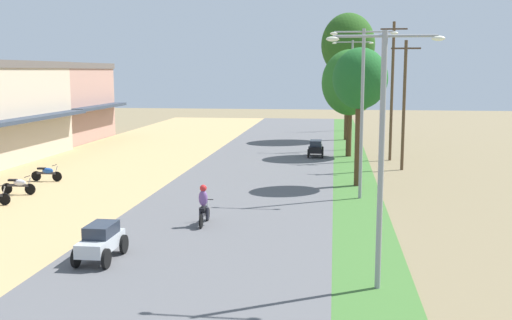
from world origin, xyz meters
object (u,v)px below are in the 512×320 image
utility_pole_near (392,89)px  streetlamp_near (382,142)px  median_tree_nearest (360,80)px  utility_pole_far (404,103)px  parked_motorbike_third (19,185)px  car_sedan_black (316,148)px  median_tree_second (350,83)px  streetlamp_mid (362,102)px  car_sedan_silver (101,240)px  parked_motorbike_fourth (47,173)px  streetlamp_farthest (347,89)px  motorbike_ahead_second (204,206)px  streetlamp_far (352,88)px  median_tree_third (348,45)px

utility_pole_near → streetlamp_near: bearing=-95.8°
median_tree_nearest → utility_pole_far: 6.86m
parked_motorbike_third → car_sedan_black: (14.39, 15.34, 0.19)m
median_tree_second → utility_pole_far: utility_pole_far is taller
streetlamp_mid → car_sedan_black: bearing=100.4°
median_tree_second → car_sedan_silver: median_tree_second is taller
parked_motorbike_fourth → streetlamp_farthest: 36.26m
parked_motorbike_third → streetlamp_farthest: (16.98, 35.30, 3.78)m
median_tree_nearest → motorbike_ahead_second: median_tree_nearest is taller
parked_motorbike_third → median_tree_nearest: size_ratio=0.24×
car_sedan_silver → streetlamp_far: bearing=73.4°
utility_pole_far → motorbike_ahead_second: 18.40m
streetlamp_far → motorbike_ahead_second: bearing=-104.6°
median_tree_nearest → streetlamp_farthest: median_tree_nearest is taller
streetlamp_mid → motorbike_ahead_second: size_ratio=4.51×
parked_motorbike_third → car_sedan_silver: 12.71m
median_tree_nearest → utility_pole_near: utility_pole_near is taller
streetlamp_mid → car_sedan_silver: 14.65m
streetlamp_far → car_sedan_silver: (-8.81, -29.56, -4.17)m
motorbike_ahead_second → streetlamp_mid: bearing=43.5°
parked_motorbike_third → utility_pole_near: bearing=37.0°
car_sedan_black → car_sedan_silver: bearing=-103.9°
parked_motorbike_fourth → parked_motorbike_third: bearing=-85.2°
car_sedan_black → motorbike_ahead_second: bearing=-100.8°
parked_motorbike_fourth → streetlamp_far: 24.08m
parked_motorbike_fourth → streetlamp_mid: 17.94m
streetlamp_farthest → motorbike_ahead_second: size_ratio=4.10×
median_tree_third → streetlamp_far: bearing=-88.2°
parked_motorbike_third → motorbike_ahead_second: size_ratio=1.00×
parked_motorbike_fourth → car_sedan_black: 18.78m
streetlamp_far → car_sedan_black: (-2.59, -4.50, -4.17)m
median_tree_third → streetlamp_mid: bearing=-89.5°
utility_pole_near → median_tree_nearest: bearing=-104.4°
utility_pole_near → motorbike_ahead_second: size_ratio=5.30×
streetlamp_near → car_sedan_silver: bearing=170.8°
parked_motorbike_fourth → utility_pole_near: bearing=29.1°
car_sedan_black → utility_pole_far: bearing=-40.3°
parked_motorbike_third → car_sedan_black: 21.03m
parked_motorbike_fourth → median_tree_nearest: (17.30, 0.96, 5.17)m
median_tree_second → utility_pole_near: (2.85, -1.25, -0.40)m
parked_motorbike_fourth → median_tree_nearest: 18.08m
utility_pole_far → car_sedan_black: bearing=139.7°
median_tree_second → streetlamp_near: 27.17m
median_tree_second → streetlamp_mid: (0.24, -14.71, -0.64)m
parked_motorbike_third → car_sedan_silver: size_ratio=0.80×
streetlamp_farthest → car_sedan_silver: size_ratio=3.27×
median_tree_nearest → median_tree_second: 11.39m
parked_motorbike_third → streetlamp_mid: streetlamp_mid is taller
parked_motorbike_third → median_tree_third: bearing=57.9°
streetlamp_mid → streetlamp_far: (0.00, 18.55, 0.19)m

